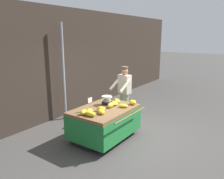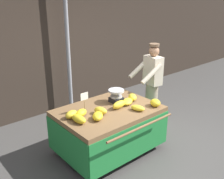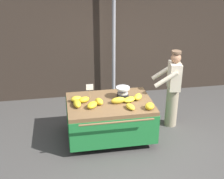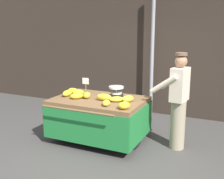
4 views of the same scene
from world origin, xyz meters
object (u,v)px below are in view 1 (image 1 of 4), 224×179
at_px(weighing_scale, 107,100).
at_px(banana_bunch_4, 117,101).
at_px(banana_bunch_1, 90,114).
at_px(banana_bunch_2, 115,103).
at_px(banana_bunch_3, 133,102).
at_px(banana_bunch_5, 123,106).
at_px(banana_bunch_9, 101,112).
at_px(price_sign, 90,101).
at_px(street_pole, 63,73).
at_px(banana_bunch_6, 84,112).
at_px(banana_cart, 105,116).
at_px(banana_bunch_0, 101,109).
at_px(banana_bunch_8, 111,105).
at_px(banana_bunch_7, 89,111).
at_px(vendor_person, 124,93).

height_order(weighing_scale, banana_bunch_4, weighing_scale).
bearing_deg(banana_bunch_1, banana_bunch_4, 4.46).
height_order(banana_bunch_2, banana_bunch_3, banana_bunch_3).
height_order(banana_bunch_5, banana_bunch_9, banana_bunch_9).
distance_m(price_sign, banana_bunch_3, 1.23).
relative_size(street_pole, banana_bunch_6, 13.60).
bearing_deg(banana_bunch_4, banana_cart, -178.67).
bearing_deg(banana_bunch_0, banana_bunch_8, -3.74).
distance_m(banana_cart, banana_bunch_9, 0.49).
distance_m(banana_bunch_0, banana_bunch_3, 0.98).
distance_m(banana_bunch_6, banana_bunch_7, 0.16).
bearing_deg(price_sign, banana_bunch_7, -147.48).
bearing_deg(banana_bunch_9, banana_bunch_1, 159.62).
bearing_deg(banana_bunch_6, banana_bunch_8, -14.55).
bearing_deg(banana_cart, vendor_person, 11.69).
relative_size(banana_bunch_1, banana_bunch_6, 1.26).
bearing_deg(banana_bunch_6, banana_bunch_7, -15.74).
distance_m(banana_bunch_1, banana_bunch_8, 0.80).
distance_m(banana_bunch_7, banana_bunch_8, 0.67).
xyz_separation_m(banana_bunch_2, banana_bunch_6, (-1.04, 0.17, 0.02)).
xyz_separation_m(banana_bunch_3, banana_bunch_4, (-0.11, 0.44, -0.00)).
distance_m(banana_bunch_2, banana_bunch_5, 0.31).
bearing_deg(banana_bunch_4, banana_bunch_3, -75.62).
xyz_separation_m(price_sign, banana_bunch_2, (0.76, -0.21, -0.20)).
height_order(banana_bunch_5, banana_bunch_7, banana_bunch_7).
height_order(street_pole, banana_bunch_3, street_pole).
relative_size(street_pole, banana_bunch_4, 13.01).
xyz_separation_m(street_pole, price_sign, (-0.80, -1.75, -0.43)).
bearing_deg(banana_bunch_3, banana_bunch_2, 128.90).
height_order(weighing_scale, banana_bunch_2, weighing_scale).
bearing_deg(banana_bunch_4, price_sign, 171.42).
bearing_deg(banana_bunch_5, price_sign, 143.74).
height_order(street_pole, banana_cart, street_pole).
xyz_separation_m(banana_bunch_1, banana_bunch_7, (0.15, 0.16, -0.00)).
bearing_deg(banana_cart, banana_bunch_6, 169.62).
height_order(banana_cart, banana_bunch_4, banana_bunch_4).
distance_m(banana_cart, banana_bunch_6, 0.72).
distance_m(weighing_scale, banana_bunch_6, 0.95).
relative_size(banana_bunch_0, banana_bunch_3, 1.10).
distance_m(street_pole, banana_bunch_0, 2.17).
relative_size(banana_bunch_6, banana_bunch_7, 1.01).
bearing_deg(banana_bunch_3, vendor_person, 44.99).
distance_m(banana_bunch_1, banana_bunch_2, 1.03).
bearing_deg(banana_bunch_6, banana_bunch_2, -9.51).
relative_size(banana_bunch_2, vendor_person, 0.16).
bearing_deg(vendor_person, banana_cart, -168.31).
height_order(street_pole, banana_bunch_7, street_pole).
relative_size(banana_bunch_6, vendor_person, 0.13).
relative_size(banana_bunch_3, banana_bunch_4, 0.88).
bearing_deg(banana_bunch_9, banana_cart, 26.60).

